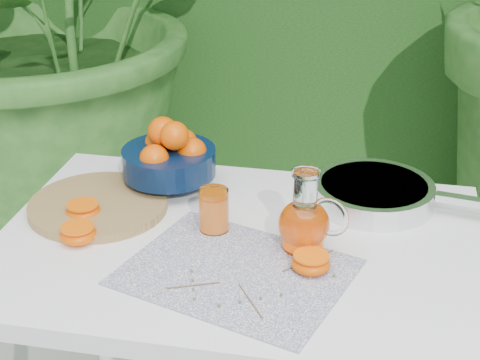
% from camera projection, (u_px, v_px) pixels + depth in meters
% --- Properties ---
extents(white_table, '(1.00, 0.70, 0.75)m').
position_uv_depth(white_table, '(238.00, 274.00, 1.54)').
color(white_table, white).
rests_on(white_table, ground).
extents(placemat, '(0.49, 0.43, 0.00)m').
position_uv_depth(placemat, '(236.00, 272.00, 1.40)').
color(placemat, '#0C0E46').
rests_on(placemat, white_table).
extents(cutting_board, '(0.40, 0.40, 0.02)m').
position_uv_depth(cutting_board, '(98.00, 205.00, 1.63)').
color(cutting_board, olive).
rests_on(cutting_board, white_table).
extents(fruit_bowl, '(0.28, 0.28, 0.17)m').
position_uv_depth(fruit_bowl, '(170.00, 156.00, 1.70)').
color(fruit_bowl, black).
rests_on(fruit_bowl, white_table).
extents(juice_pitcher, '(0.16, 0.13, 0.17)m').
position_uv_depth(juice_pitcher, '(305.00, 222.00, 1.45)').
color(juice_pitcher, white).
rests_on(juice_pitcher, white_table).
extents(juice_tumbler, '(0.07, 0.07, 0.09)m').
position_uv_depth(juice_tumbler, '(214.00, 211.00, 1.52)').
color(juice_tumbler, white).
rests_on(juice_tumbler, white_table).
extents(saute_pan, '(0.49, 0.31, 0.05)m').
position_uv_depth(saute_pan, '(375.00, 192.00, 1.64)').
color(saute_pan, silver).
rests_on(saute_pan, white_table).
extents(orange_halves, '(0.59, 0.19, 0.04)m').
position_uv_depth(orange_halves, '(153.00, 235.00, 1.49)').
color(orange_halves, '#DA6202').
rests_on(orange_halves, white_table).
extents(thyme_sprigs, '(0.30, 0.25, 0.01)m').
position_uv_depth(thyme_sprigs, '(254.00, 280.00, 1.37)').
color(thyme_sprigs, brown).
rests_on(thyme_sprigs, white_table).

